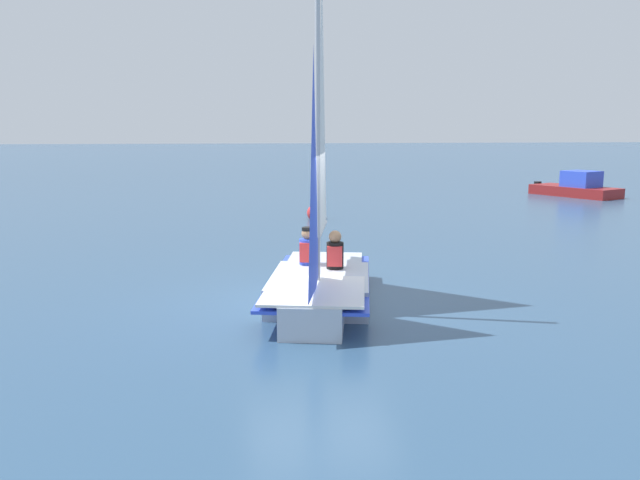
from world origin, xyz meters
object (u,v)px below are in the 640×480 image
at_px(sailboat_main, 320,261).
at_px(buoy_marker, 315,213).
at_px(sailor_crew, 308,256).
at_px(sailor_helm, 335,261).
at_px(motorboat_distant, 576,187).

relative_size(sailboat_main, buoy_marker, 4.57).
bearing_deg(buoy_marker, sailboat_main, 82.00).
distance_m(sailboat_main, buoy_marker, 10.25).
xyz_separation_m(sailor_crew, buoy_marker, (-1.51, -9.26, -0.43)).
xyz_separation_m(sailboat_main, sailor_helm, (-0.34, -0.46, -0.10)).
relative_size(sailboat_main, motorboat_distant, 1.39).
bearing_deg(sailboat_main, buoy_marker, -174.90).
distance_m(sailor_helm, motorboat_distant, 20.21).
xyz_separation_m(motorboat_distant, buoy_marker, (12.52, 5.26, -0.19)).
height_order(sailboat_main, motorboat_distant, sailboat_main).
relative_size(sailor_crew, buoy_marker, 0.94).
relative_size(sailor_helm, buoy_marker, 0.94).
xyz_separation_m(sailor_helm, sailor_crew, (0.43, -0.42, 0.01)).
bearing_deg(buoy_marker, sailor_helm, 83.60).
bearing_deg(buoy_marker, sailor_crew, 80.71).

